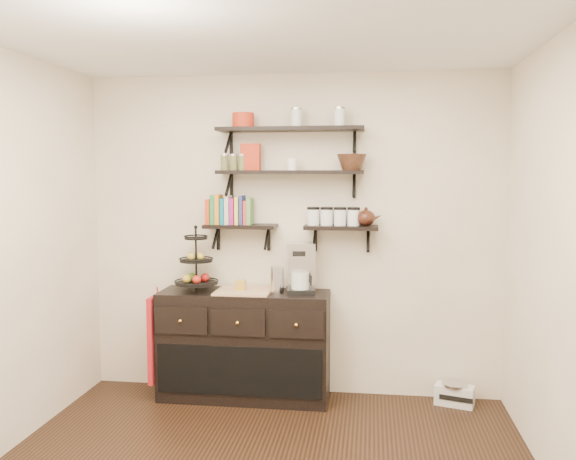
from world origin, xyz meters
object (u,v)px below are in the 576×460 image
(coffee_maker, at_px, (301,269))
(radio, at_px, (455,394))
(sideboard, at_px, (244,345))
(fruit_stand, at_px, (197,269))

(coffee_maker, height_order, radio, coffee_maker)
(radio, bearing_deg, sideboard, -160.44)
(fruit_stand, xyz_separation_m, radio, (2.12, 0.06, -0.99))
(coffee_maker, relative_size, radio, 1.24)
(coffee_maker, bearing_deg, fruit_stand, 171.60)
(fruit_stand, xyz_separation_m, coffee_maker, (0.87, 0.02, 0.02))
(sideboard, bearing_deg, coffee_maker, 3.45)
(sideboard, xyz_separation_m, coffee_maker, (0.47, 0.03, 0.65))
(sideboard, height_order, radio, sideboard)
(sideboard, relative_size, radio, 4.17)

